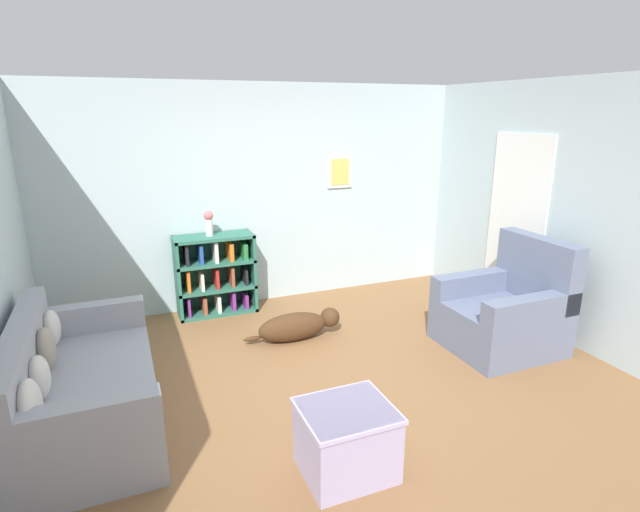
% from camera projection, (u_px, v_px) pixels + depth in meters
% --- Properties ---
extents(ground_plane, '(14.00, 14.00, 0.00)m').
position_uv_depth(ground_plane, '(337.00, 384.00, 4.33)').
color(ground_plane, brown).
extents(wall_back, '(5.60, 0.13, 2.60)m').
position_uv_depth(wall_back, '(262.00, 196.00, 5.97)').
color(wall_back, silver).
rests_on(wall_back, ground_plane).
extents(wall_right, '(0.16, 5.00, 2.60)m').
position_uv_depth(wall_right, '(573.00, 215.00, 4.92)').
color(wall_right, silver).
rests_on(wall_right, ground_plane).
extents(couch, '(0.94, 1.83, 0.84)m').
position_uv_depth(couch, '(78.00, 389.00, 3.68)').
color(couch, '#9399A3').
rests_on(couch, ground_plane).
extents(bookshelf, '(0.89, 0.36, 0.93)m').
position_uv_depth(bookshelf, '(215.00, 275.00, 5.76)').
color(bookshelf, '#2D6B56').
rests_on(bookshelf, ground_plane).
extents(recliner_chair, '(1.02, 0.95, 1.09)m').
position_uv_depth(recliner_chair, '(506.00, 312.00, 4.95)').
color(recliner_chair, slate).
rests_on(recliner_chair, ground_plane).
extents(coffee_table, '(0.59, 0.52, 0.47)m').
position_uv_depth(coffee_table, '(346.00, 438.00, 3.22)').
color(coffee_table, '#ADA3CC').
rests_on(coffee_table, ground_plane).
extents(dog, '(1.03, 0.26, 0.29)m').
position_uv_depth(dog, '(298.00, 326.00, 5.13)').
color(dog, '#472D19').
rests_on(dog, ground_plane).
extents(vase, '(0.10, 0.10, 0.29)m').
position_uv_depth(vase, '(209.00, 222.00, 5.55)').
color(vase, silver).
rests_on(vase, bookshelf).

